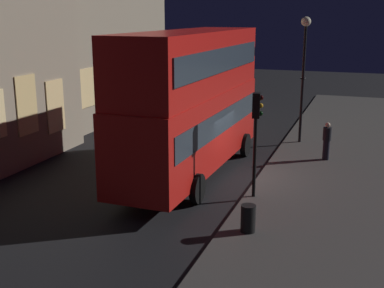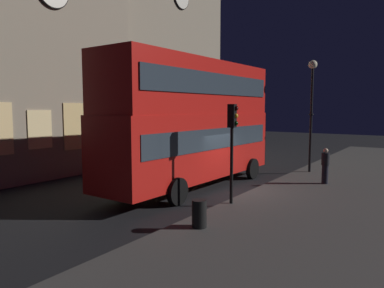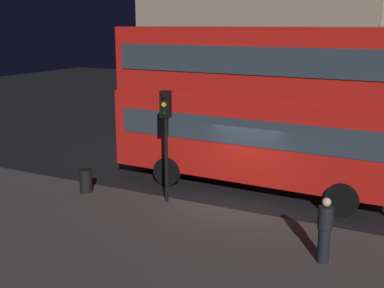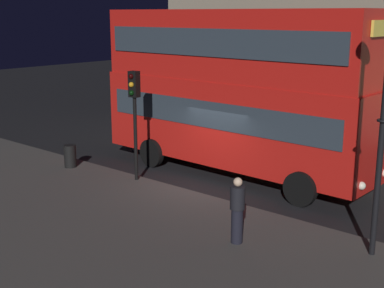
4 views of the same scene
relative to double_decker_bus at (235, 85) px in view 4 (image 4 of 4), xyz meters
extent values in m
plane|color=black|center=(0.25, -1.78, -3.20)|extent=(80.00, 80.00, 0.00)
cube|color=#423F3D|center=(0.25, -7.00, -3.14)|extent=(44.00, 8.66, 0.12)
cube|color=#E5C67F|center=(-7.21, 6.89, -0.79)|extent=(1.29, 0.06, 2.20)
cube|color=#F2D18C|center=(-5.20, 6.89, -0.47)|extent=(1.29, 0.06, 2.37)
cube|color=#F9E09E|center=(-3.19, 6.89, -0.58)|extent=(1.29, 0.06, 1.88)
cube|color=#E5C67F|center=(-1.18, 6.89, -0.52)|extent=(1.29, 0.06, 2.49)
cube|color=#F2D18C|center=(0.83, 6.89, -0.91)|extent=(1.29, 0.06, 2.38)
cube|color=red|center=(0.00, 0.00, -1.23)|extent=(10.37, 2.78, 2.88)
cube|color=red|center=(0.00, 0.00, 1.38)|extent=(10.17, 2.72, 2.35)
cube|color=#2D3842|center=(0.00, 0.00, -0.87)|extent=(9.55, 2.82, 0.90)
cube|color=#2D3842|center=(0.00, 0.00, 1.50)|extent=(9.55, 2.82, 0.90)
cube|color=#F2D84C|center=(5.10, -0.13, 2.03)|extent=(0.12, 1.52, 0.44)
sphere|color=white|center=(5.15, -0.95, -2.32)|extent=(0.24, 0.24, 0.24)
cylinder|color=black|center=(3.53, 1.22, -2.67)|extent=(1.06, 0.27, 1.06)
cylinder|color=black|center=(3.47, -1.40, -2.67)|extent=(1.06, 0.27, 1.06)
cylinder|color=black|center=(-2.81, 1.38, -2.67)|extent=(1.06, 0.27, 1.06)
cylinder|color=black|center=(-2.87, -1.24, -2.67)|extent=(1.06, 0.27, 1.06)
cylinder|color=black|center=(-1.87, -2.99, -1.66)|extent=(0.12, 0.12, 2.83)
cube|color=black|center=(-1.87, -2.99, 0.18)|extent=(0.35, 0.30, 0.85)
sphere|color=black|center=(-1.85, -3.14, 0.45)|extent=(0.17, 0.17, 0.17)
sphere|color=orange|center=(-1.85, -3.14, 0.18)|extent=(0.17, 0.17, 0.17)
sphere|color=black|center=(-1.85, -3.14, -0.09)|extent=(0.17, 0.17, 0.17)
cylinder|color=black|center=(6.52, -3.45, -0.24)|extent=(0.14, 0.14, 5.68)
torus|color=black|center=(6.52, -3.45, 0.12)|extent=(0.28, 0.28, 0.06)
cylinder|color=black|center=(3.72, -4.98, -2.64)|extent=(0.29, 0.29, 0.88)
cylinder|color=black|center=(3.72, -4.98, -1.91)|extent=(0.36, 0.36, 0.58)
sphere|color=beige|center=(3.72, -4.98, -1.51)|extent=(0.22, 0.22, 0.22)
cylinder|color=black|center=(-4.83, -3.50, -2.66)|extent=(0.44, 0.44, 0.83)
camera|label=1|loc=(-18.33, -6.53, 3.20)|focal=46.92mm
camera|label=2|loc=(-13.59, -9.18, 0.45)|focal=33.74mm
camera|label=3|loc=(5.96, -16.41, 2.64)|focal=46.30mm
camera|label=4|loc=(10.75, -14.99, 2.42)|focal=49.85mm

